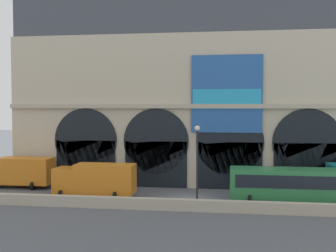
{
  "coord_description": "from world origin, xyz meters",
  "views": [
    {
      "loc": [
        3.46,
        -37.21,
        8.49
      ],
      "look_at": [
        -2.54,
        5.0,
        6.43
      ],
      "focal_mm": 44.11,
      "sensor_mm": 36.0,
      "label": 1
    }
  ],
  "objects": [
    {
      "name": "quay_parapet_wall",
      "position": [
        0.0,
        -4.28,
        0.47
      ],
      "size": [
        90.0,
        0.7,
        0.93
      ],
      "primitive_type": "cube",
      "color": "#B2A891",
      "rests_on": "ground"
    },
    {
      "name": "station_building",
      "position": [
        0.03,
        7.37,
        9.77
      ],
      "size": [
        39.59,
        5.13,
        20.18
      ],
      "color": "beige",
      "rests_on": "ground"
    },
    {
      "name": "street_lamp_quayside",
      "position": [
        1.09,
        -3.48,
        4.41
      ],
      "size": [
        0.44,
        0.44,
        6.9
      ],
      "color": "black",
      "rests_on": "ground"
    },
    {
      "name": "ground_plane",
      "position": [
        0.0,
        0.0,
        0.0
      ],
      "size": [
        200.0,
        200.0,
        0.0
      ],
      "primitive_type": "plane",
      "color": "#54565B"
    },
    {
      "name": "bus_mideast",
      "position": [
        9.3,
        -0.84,
        1.78
      ],
      "size": [
        11.0,
        3.25,
        3.1
      ],
      "color": "#2D7A42",
      "rests_on": "ground"
    },
    {
      "name": "box_truck_midwest",
      "position": [
        -8.55,
        -0.53,
        1.7
      ],
      "size": [
        7.5,
        2.91,
        3.12
      ],
      "color": "orange",
      "rests_on": "ground"
    },
    {
      "name": "box_truck_west",
      "position": [
        -18.08,
        2.86,
        1.7
      ],
      "size": [
        7.5,
        2.91,
        3.12
      ],
      "color": "#2D7A42",
      "rests_on": "ground"
    }
  ]
}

